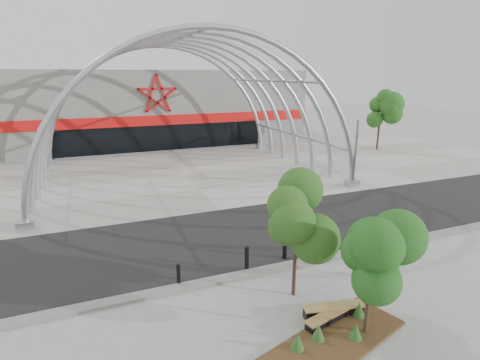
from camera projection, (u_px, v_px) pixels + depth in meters
name	position (u px, v px, depth m)	size (l,w,h in m)	color
ground	(276.00, 266.00, 15.30)	(140.00, 140.00, 0.00)	gray
road	(244.00, 233.00, 18.42)	(140.00, 7.00, 0.02)	black
forecourt	(185.00, 175.00, 29.14)	(60.00, 17.00, 0.04)	#9E978E
kerb	(279.00, 267.00, 15.06)	(60.00, 0.50, 0.12)	slate
arena_building	(147.00, 106.00, 44.08)	(34.00, 15.24, 8.00)	slate
vault_canopy	(185.00, 175.00, 29.14)	(20.80, 15.80, 20.36)	#A3A8AE
planting_bed	(322.00, 346.00, 10.55)	(5.96, 3.35, 0.60)	#3E3018
signal_pole	(355.00, 153.00, 25.17)	(0.16, 0.66, 4.69)	slate
street_tree_0	(297.00, 218.00, 12.51)	(1.78, 1.78, 4.07)	black
street_tree_1	(373.00, 255.00, 10.53)	(1.55, 1.55, 3.67)	#2E2214
bench_0	(333.00, 311.00, 12.04)	(2.03, 0.85, 0.42)	black
bench_1	(328.00, 319.00, 11.66)	(1.83, 0.79, 0.38)	black
bollard_0	(179.00, 275.00, 13.76)	(0.14, 0.14, 0.85)	black
bollard_1	(247.00, 259.00, 14.77)	(0.17, 0.17, 1.04)	black
bollard_2	(285.00, 247.00, 15.74)	(0.18, 0.18, 1.12)	black
bollard_3	(368.00, 266.00, 14.35)	(0.14, 0.14, 0.88)	black
bollard_4	(371.00, 256.00, 15.07)	(0.16, 0.16, 1.01)	black
bg_tree_1	(381.00, 108.00, 37.77)	(2.70, 2.70, 5.91)	#302216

